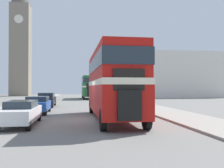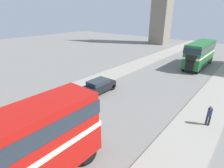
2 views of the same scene
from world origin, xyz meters
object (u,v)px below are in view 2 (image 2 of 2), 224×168
Objects in this scene: pedestrian_walking at (209,114)px; car_parked_mid at (39,113)px; bus_distant at (200,52)px; car_parked_far at (97,87)px.

car_parked_mid is at bearing -143.34° from pedestrian_walking.
bus_distant is 19.38m from car_parked_far.
bus_distant is 5.55× the size of pedestrian_walking.
pedestrian_walking reaches higher than car_parked_mid.
pedestrian_walking is at bearing 36.66° from car_parked_mid.
pedestrian_walking is (11.22, 8.35, 0.38)m from car_parked_mid.
car_parked_mid is (-5.69, -25.62, -1.76)m from bus_distant.
car_parked_far reaches higher than car_parked_mid.
bus_distant is 26.30m from car_parked_mid.
car_parked_far is at bearing -107.34° from bus_distant.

